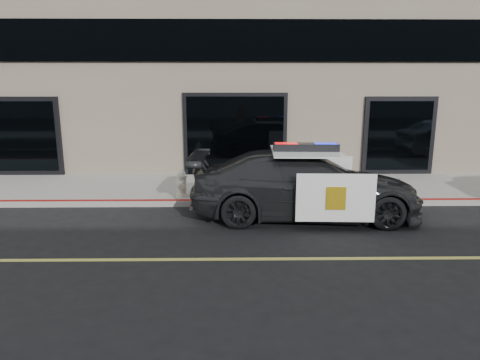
{
  "coord_description": "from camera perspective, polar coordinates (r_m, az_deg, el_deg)",
  "views": [
    {
      "loc": [
        -1.04,
        -7.32,
        3.13
      ],
      "look_at": [
        -0.91,
        2.2,
        1.0
      ],
      "focal_mm": 32.0,
      "sensor_mm": 36.0,
      "label": 1
    }
  ],
  "objects": [
    {
      "name": "police_car",
      "position": [
        10.34,
        8.62,
        -0.55
      ],
      "size": [
        2.76,
        5.65,
        1.79
      ],
      "color": "black",
      "rests_on": "ground"
    },
    {
      "name": "sidewalk_n",
      "position": [
        12.97,
        3.82,
        -1.04
      ],
      "size": [
        60.0,
        3.5,
        0.15
      ],
      "primitive_type": "cube",
      "color": "gray",
      "rests_on": "ground"
    },
    {
      "name": "fire_hydrant",
      "position": [
        11.69,
        -7.75,
        -0.52
      ],
      "size": [
        0.33,
        0.47,
        0.74
      ],
      "color": "silver",
      "rests_on": "sidewalk_n"
    },
    {
      "name": "building_n",
      "position": [
        18.08,
        2.7,
        21.73
      ],
      "size": [
        60.0,
        7.0,
        12.0
      ],
      "primitive_type": "cube",
      "color": "#756856",
      "rests_on": "ground"
    },
    {
      "name": "ground",
      "position": [
        8.02,
        6.82,
        -10.43
      ],
      "size": [
        120.0,
        120.0,
        0.0
      ],
      "primitive_type": "plane",
      "color": "black",
      "rests_on": "ground"
    }
  ]
}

